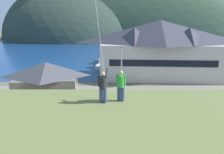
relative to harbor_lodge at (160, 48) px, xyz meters
name	(u,v)px	position (x,y,z in m)	size (l,w,h in m)	color
ground_plane	(127,134)	(-7.30, -21.09, -5.54)	(600.00, 600.00, 0.00)	#66604C
parking_lot_pad	(124,111)	(-7.30, -16.09, -5.49)	(40.00, 20.00, 0.10)	gray
bay_water	(116,51)	(-7.30, 38.91, -5.53)	(360.00, 84.00, 0.03)	navy
far_hill_west_ridge	(70,39)	(-36.12, 100.40, -5.54)	(83.57, 53.63, 67.80)	#2D3D33
far_hill_east_peak	(74,39)	(-32.56, 97.44, -5.54)	(82.36, 69.99, 56.69)	#2D3D33
far_hill_center_saddle	(135,39)	(6.07, 98.22, -5.54)	(138.84, 49.34, 70.57)	#334733
harbor_lodge	(160,48)	(0.00, 0.00, 0.00)	(22.70, 11.58, 10.40)	beige
storage_shed_near_lot	(47,81)	(-16.97, -12.67, -2.86)	(8.60, 6.57, 5.15)	#756B5B
wharf_dock	(118,63)	(-7.06, 12.94, -5.19)	(3.20, 14.55, 0.70)	#70604C
moored_boat_wharfside	(103,64)	(-10.64, 9.19, -4.82)	(3.22, 7.82, 2.16)	silver
moored_boat_outer_mooring	(133,63)	(-3.75, 11.09, -4.82)	(2.32, 6.22, 2.16)	silver
moored_boat_inner_slip	(104,61)	(-10.73, 14.13, -4.82)	(3.39, 8.43, 2.16)	navy
parked_car_mid_row_near	(174,123)	(-3.01, -20.98, -4.48)	(4.32, 2.31, 1.82)	red
parked_car_back_row_left	(88,120)	(-10.94, -20.48, -4.48)	(4.22, 2.09, 1.82)	silver
parked_car_lone_by_shed	(32,122)	(-15.96, -20.93, -4.48)	(4.31, 2.27, 1.82)	silver
parked_car_front_row_red	(100,100)	(-10.13, -15.23, -4.48)	(4.32, 2.30, 1.82)	silver
parking_light_pole	(121,68)	(-7.40, -10.53, -1.56)	(0.24, 0.78, 6.70)	#ADADB2
person_kite_flyer	(103,86)	(-9.16, -27.78, 1.06)	(0.56, 0.64, 1.86)	#384770
person_companion	(121,85)	(-8.18, -27.52, 1.04)	(0.53, 0.40, 1.74)	#384770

